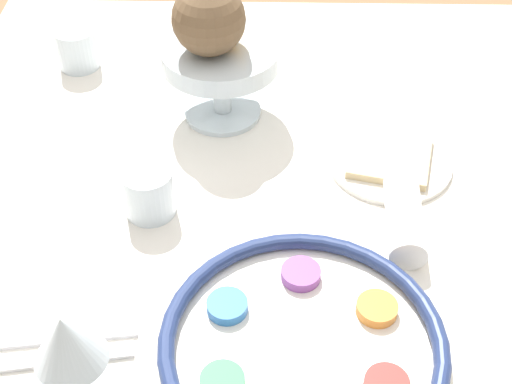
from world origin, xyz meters
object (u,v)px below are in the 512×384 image
fruit_stand (221,63)px  orange_fruit (219,23)px  seder_plate (303,345)px  bread_plate (390,160)px  napkin_roll (404,218)px  wine_glass (67,341)px  cup_mid (149,192)px  cup_near (77,48)px  coconut (209,19)px

fruit_stand → orange_fruit: bearing=-5.5°
seder_plate → bread_plate: bearing=-22.5°
fruit_stand → napkin_roll: (-0.25, -0.26, -0.07)m
wine_glass → napkin_roll: 0.46m
seder_plate → cup_mid: (0.23, 0.20, 0.02)m
napkin_roll → cup_near: cup_near is taller
orange_fruit → napkin_roll: bearing=-135.0°
bread_plate → napkin_roll: size_ratio=1.28×
fruit_stand → coconut: size_ratio=1.71×
coconut → cup_near: coconut is taller
wine_glass → coconut: (0.49, -0.11, 0.08)m
orange_fruit → cup_mid: (-0.22, 0.09, -0.13)m
wine_glass → napkin_roll: bearing=-56.6°
seder_plate → fruit_stand: fruit_stand is taller
orange_fruit → cup_near: (0.13, 0.26, -0.13)m
cup_near → bread_plate: bearing=-116.1°
napkin_roll → wine_glass: bearing=123.4°
orange_fruit → bread_plate: 0.32m
orange_fruit → coconut: size_ratio=0.71×
seder_plate → bread_plate: 0.36m
bread_plate → cup_near: bearing=63.9°
wine_glass → cup_mid: 0.29m
cup_near → cup_mid: bearing=-154.5°
coconut → bread_plate: (-0.10, -0.27, -0.17)m
napkin_roll → seder_plate: bearing=144.6°
fruit_stand → cup_mid: 0.25m
coconut → orange_fruit: bearing=-43.2°
seder_plate → cup_near: size_ratio=4.68×
seder_plate → wine_glass: size_ratio=2.48×
napkin_roll → cup_mid: bearing=84.8°
coconut → cup_near: (0.15, 0.24, -0.14)m
fruit_stand → seder_plate: bearing=-165.5°
cup_near → cup_mid: 0.39m
wine_glass → cup_near: bearing=11.5°
bread_plate → seder_plate: bearing=157.5°
cup_mid → cup_near: bearing=25.5°
seder_plate → napkin_roll: (0.20, -0.14, 0.01)m
wine_glass → napkin_roll: (0.25, -0.38, -0.07)m
fruit_stand → bread_plate: (-0.12, -0.25, -0.09)m
fruit_stand → cup_near: bearing=62.6°
wine_glass → fruit_stand: bearing=-14.0°
seder_plate → fruit_stand: bearing=14.5°
fruit_stand → orange_fruit: orange_fruit is taller
coconut → napkin_roll: (-0.24, -0.27, -0.15)m
napkin_roll → cup_mid: (0.03, 0.34, 0.01)m
fruit_stand → orange_fruit: (0.00, -0.00, 0.07)m
fruit_stand → cup_near: 0.30m
orange_fruit → cup_near: 0.32m
seder_plate → coconut: coconut is taller
napkin_roll → fruit_stand: bearing=45.2°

